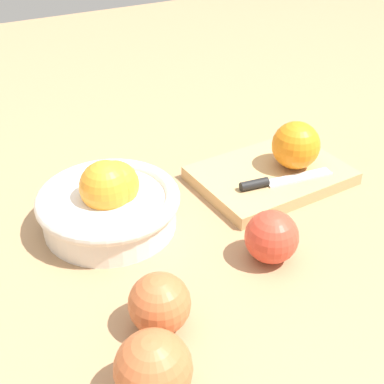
{
  "coord_description": "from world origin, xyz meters",
  "views": [
    {
      "loc": [
        -0.36,
        -0.49,
        0.46
      ],
      "look_at": [
        -0.06,
        0.06,
        0.04
      ],
      "focal_mm": 49.22,
      "sensor_mm": 36.0,
      "label": 1
    }
  ],
  "objects_px": {
    "knife": "(274,181)",
    "apple_front_center": "(272,237)",
    "cutting_board": "(271,175)",
    "orange_on_board": "(296,145)",
    "apple_front_left": "(160,304)",
    "bowl": "(109,203)",
    "apple_front_left_2": "(153,369)"
  },
  "relations": [
    {
      "from": "apple_front_left",
      "to": "orange_on_board",
      "type": "bearing_deg",
      "value": 29.26
    },
    {
      "from": "knife",
      "to": "apple_front_left_2",
      "type": "relative_size",
      "value": 2.03
    },
    {
      "from": "knife",
      "to": "apple_front_center",
      "type": "relative_size",
      "value": 2.22
    },
    {
      "from": "cutting_board",
      "to": "orange_on_board",
      "type": "xyz_separation_m",
      "value": [
        0.04,
        -0.01,
        0.05
      ]
    },
    {
      "from": "knife",
      "to": "apple_front_center",
      "type": "distance_m",
      "value": 0.15
    },
    {
      "from": "apple_front_center",
      "to": "apple_front_left",
      "type": "bearing_deg",
      "value": -168.3
    },
    {
      "from": "cutting_board",
      "to": "knife",
      "type": "relative_size",
      "value": 1.51
    },
    {
      "from": "cutting_board",
      "to": "knife",
      "type": "xyz_separation_m",
      "value": [
        -0.02,
        -0.04,
        0.01
      ]
    },
    {
      "from": "knife",
      "to": "apple_front_left_2",
      "type": "xyz_separation_m",
      "value": [
        -0.31,
        -0.23,
        0.01
      ]
    },
    {
      "from": "bowl",
      "to": "cutting_board",
      "type": "xyz_separation_m",
      "value": [
        0.27,
        -0.01,
        -0.03
      ]
    },
    {
      "from": "bowl",
      "to": "apple_front_left",
      "type": "xyz_separation_m",
      "value": [
        -0.02,
        -0.21,
        -0.0
      ]
    },
    {
      "from": "knife",
      "to": "apple_front_left_2",
      "type": "height_order",
      "value": "apple_front_left_2"
    },
    {
      "from": "apple_front_left",
      "to": "apple_front_left_2",
      "type": "distance_m",
      "value": 0.09
    },
    {
      "from": "cutting_board",
      "to": "orange_on_board",
      "type": "bearing_deg",
      "value": -10.78
    },
    {
      "from": "cutting_board",
      "to": "apple_front_center",
      "type": "xyz_separation_m",
      "value": [
        -0.11,
        -0.15,
        0.02
      ]
    },
    {
      "from": "knife",
      "to": "cutting_board",
      "type": "bearing_deg",
      "value": 58.96
    },
    {
      "from": "apple_front_left",
      "to": "apple_front_center",
      "type": "distance_m",
      "value": 0.18
    },
    {
      "from": "cutting_board",
      "to": "apple_front_center",
      "type": "height_order",
      "value": "apple_front_center"
    },
    {
      "from": "bowl",
      "to": "apple_front_left",
      "type": "relative_size",
      "value": 2.86
    },
    {
      "from": "cutting_board",
      "to": "apple_front_left_2",
      "type": "height_order",
      "value": "apple_front_left_2"
    },
    {
      "from": "bowl",
      "to": "apple_front_left",
      "type": "distance_m",
      "value": 0.21
    },
    {
      "from": "orange_on_board",
      "to": "apple_front_left",
      "type": "xyz_separation_m",
      "value": [
        -0.33,
        -0.18,
        -0.02
      ]
    },
    {
      "from": "cutting_board",
      "to": "apple_front_left_2",
      "type": "distance_m",
      "value": 0.43
    },
    {
      "from": "bowl",
      "to": "knife",
      "type": "xyz_separation_m",
      "value": [
        0.25,
        -0.05,
        -0.01
      ]
    },
    {
      "from": "apple_front_left",
      "to": "apple_front_center",
      "type": "relative_size",
      "value": 1.0
    },
    {
      "from": "orange_on_board",
      "to": "apple_front_center",
      "type": "relative_size",
      "value": 1.09
    },
    {
      "from": "bowl",
      "to": "apple_front_left_2",
      "type": "bearing_deg",
      "value": -102.97
    },
    {
      "from": "knife",
      "to": "orange_on_board",
      "type": "bearing_deg",
      "value": 24.96
    },
    {
      "from": "orange_on_board",
      "to": "apple_front_center",
      "type": "bearing_deg",
      "value": -135.72
    },
    {
      "from": "cutting_board",
      "to": "orange_on_board",
      "type": "relative_size",
      "value": 3.08
    },
    {
      "from": "orange_on_board",
      "to": "apple_front_left",
      "type": "height_order",
      "value": "orange_on_board"
    },
    {
      "from": "bowl",
      "to": "knife",
      "type": "bearing_deg",
      "value": -11.25
    }
  ]
}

